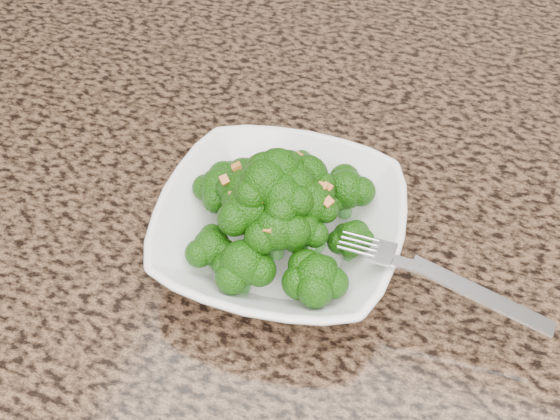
% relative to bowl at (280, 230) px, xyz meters
% --- Properties ---
extents(granite_counter, '(1.64, 1.04, 0.03)m').
position_rel_bowl_xyz_m(granite_counter, '(0.07, 0.06, -0.04)').
color(granite_counter, brown).
rests_on(granite_counter, cabinet).
extents(bowl, '(0.22, 0.22, 0.05)m').
position_rel_bowl_xyz_m(bowl, '(0.00, 0.00, 0.00)').
color(bowl, white).
rests_on(bowl, granite_counter).
extents(broccoli_pile, '(0.18, 0.18, 0.06)m').
position_rel_bowl_xyz_m(broccoli_pile, '(0.00, 0.00, 0.06)').
color(broccoli_pile, '#195209').
rests_on(broccoli_pile, bowl).
extents(garlic_topping, '(0.11, 0.11, 0.01)m').
position_rel_bowl_xyz_m(garlic_topping, '(0.00, 0.00, 0.09)').
color(garlic_topping, orange).
rests_on(garlic_topping, broccoli_pile).
extents(fork, '(0.18, 0.04, 0.01)m').
position_rel_bowl_xyz_m(fork, '(0.11, -0.02, 0.03)').
color(fork, silver).
rests_on(fork, bowl).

